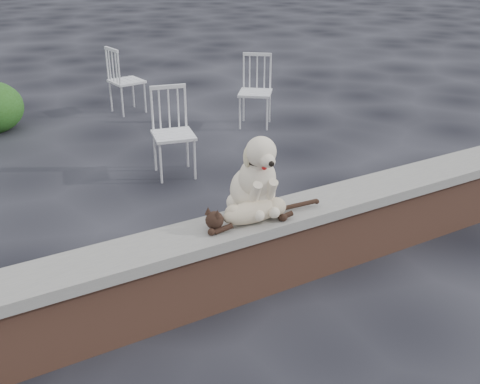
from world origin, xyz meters
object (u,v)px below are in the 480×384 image
cat (254,210)px  chair_e (126,80)px  chair_b (173,133)px  dog (253,171)px  chair_d (255,91)px

cat → chair_e: size_ratio=1.13×
chair_b → dog: bearing=-85.9°
chair_e → chair_d: 1.93m
dog → chair_b: dog is taller
dog → chair_d: (1.97, 3.19, -0.41)m
dog → chair_b: size_ratio=0.65×
chair_b → chair_d: bearing=45.0°
dog → chair_e: size_ratio=0.65×
chair_d → dog: bearing=-83.8°
dog → chair_e: (0.72, 4.65, -0.41)m
chair_e → chair_b: bearing=163.7°
chair_b → cat: bearing=-87.3°
cat → chair_b: chair_b is taller
cat → chair_b: 2.35m
chair_e → cat: bearing=163.0°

